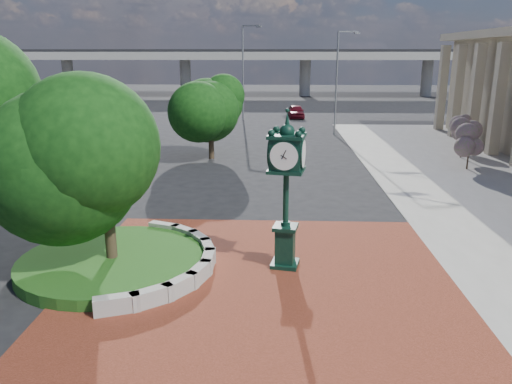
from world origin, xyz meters
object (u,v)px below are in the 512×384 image
(street_lamp_far, at_px, (245,65))
(street_lamp_near, at_px, (339,75))
(parked_car, at_px, (296,111))
(post_clock, at_px, (286,184))

(street_lamp_far, bearing_deg, street_lamp_near, -48.65)
(parked_car, height_order, street_lamp_near, street_lamp_near)
(post_clock, distance_m, street_lamp_near, 28.79)
(street_lamp_far, bearing_deg, post_clock, -84.41)
(street_lamp_near, height_order, street_lamp_far, street_lamp_far)
(post_clock, relative_size, parked_car, 1.24)
(street_lamp_near, distance_m, street_lamp_far, 13.11)
(street_lamp_far, bearing_deg, parked_car, 19.26)
(parked_car, bearing_deg, street_lamp_far, -163.32)
(parked_car, relative_size, street_lamp_near, 0.48)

